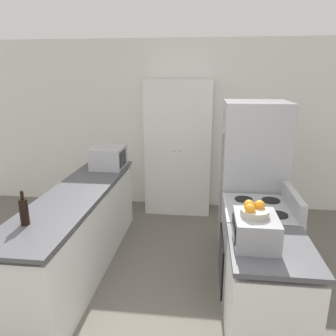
{
  "coord_description": "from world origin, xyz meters",
  "views": [
    {
      "loc": [
        0.42,
        -1.69,
        2.07
      ],
      "look_at": [
        0.0,
        1.87,
        1.05
      ],
      "focal_mm": 35.0,
      "sensor_mm": 36.0,
      "label": 1
    }
  ],
  "objects_px": {
    "wine_bottle": "(24,211)",
    "fruit_bowl": "(254,210)",
    "refrigerator": "(252,182)",
    "toaster_oven": "(255,230)",
    "microwave": "(109,157)",
    "pantry_cabinet": "(179,148)",
    "stove": "(256,250)"
  },
  "relations": [
    {
      "from": "pantry_cabinet",
      "to": "refrigerator",
      "type": "height_order",
      "value": "pantry_cabinet"
    },
    {
      "from": "wine_bottle",
      "to": "fruit_bowl",
      "type": "bearing_deg",
      "value": -2.76
    },
    {
      "from": "microwave",
      "to": "wine_bottle",
      "type": "distance_m",
      "value": 1.76
    },
    {
      "from": "refrigerator",
      "to": "fruit_bowl",
      "type": "height_order",
      "value": "refrigerator"
    },
    {
      "from": "pantry_cabinet",
      "to": "stove",
      "type": "bearing_deg",
      "value": -64.86
    },
    {
      "from": "pantry_cabinet",
      "to": "wine_bottle",
      "type": "height_order",
      "value": "pantry_cabinet"
    },
    {
      "from": "refrigerator",
      "to": "toaster_oven",
      "type": "relative_size",
      "value": 4.7
    },
    {
      "from": "refrigerator",
      "to": "microwave",
      "type": "distance_m",
      "value": 1.84
    },
    {
      "from": "stove",
      "to": "microwave",
      "type": "relative_size",
      "value": 2.31
    },
    {
      "from": "fruit_bowl",
      "to": "wine_bottle",
      "type": "bearing_deg",
      "value": 177.24
    },
    {
      "from": "pantry_cabinet",
      "to": "wine_bottle",
      "type": "relative_size",
      "value": 7.02
    },
    {
      "from": "microwave",
      "to": "refrigerator",
      "type": "bearing_deg",
      "value": -13.03
    },
    {
      "from": "pantry_cabinet",
      "to": "stove",
      "type": "xyz_separation_m",
      "value": [
        0.92,
        -1.97,
        -0.55
      ]
    },
    {
      "from": "wine_bottle",
      "to": "refrigerator",
      "type": "bearing_deg",
      "value": 34.12
    },
    {
      "from": "toaster_oven",
      "to": "wine_bottle",
      "type": "bearing_deg",
      "value": 176.93
    },
    {
      "from": "wine_bottle",
      "to": "fruit_bowl",
      "type": "relative_size",
      "value": 1.44
    },
    {
      "from": "microwave",
      "to": "wine_bottle",
      "type": "xyz_separation_m",
      "value": [
        -0.18,
        -1.75,
        -0.02
      ]
    },
    {
      "from": "pantry_cabinet",
      "to": "microwave",
      "type": "relative_size",
      "value": 4.41
    },
    {
      "from": "refrigerator",
      "to": "microwave",
      "type": "relative_size",
      "value": 3.94
    },
    {
      "from": "wine_bottle",
      "to": "stove",
      "type": "bearing_deg",
      "value": 16.92
    },
    {
      "from": "microwave",
      "to": "toaster_oven",
      "type": "height_order",
      "value": "microwave"
    },
    {
      "from": "refrigerator",
      "to": "wine_bottle",
      "type": "xyz_separation_m",
      "value": [
        -1.97,
        -1.33,
        0.11
      ]
    },
    {
      "from": "pantry_cabinet",
      "to": "wine_bottle",
      "type": "distance_m",
      "value": 2.76
    },
    {
      "from": "toaster_oven",
      "to": "fruit_bowl",
      "type": "height_order",
      "value": "fruit_bowl"
    },
    {
      "from": "pantry_cabinet",
      "to": "microwave",
      "type": "height_order",
      "value": "pantry_cabinet"
    },
    {
      "from": "toaster_oven",
      "to": "fruit_bowl",
      "type": "distance_m",
      "value": 0.15
    },
    {
      "from": "microwave",
      "to": "fruit_bowl",
      "type": "distance_m",
      "value": 2.44
    },
    {
      "from": "toaster_oven",
      "to": "pantry_cabinet",
      "type": "bearing_deg",
      "value": 106.39
    },
    {
      "from": "fruit_bowl",
      "to": "pantry_cabinet",
      "type": "bearing_deg",
      "value": 106.1
    },
    {
      "from": "stove",
      "to": "toaster_oven",
      "type": "relative_size",
      "value": 2.76
    },
    {
      "from": "wine_bottle",
      "to": "fruit_bowl",
      "type": "height_order",
      "value": "fruit_bowl"
    },
    {
      "from": "microwave",
      "to": "wine_bottle",
      "type": "relative_size",
      "value": 1.59
    }
  ]
}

